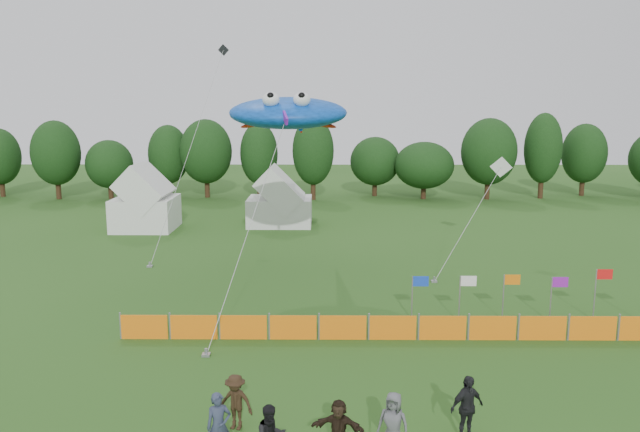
{
  "coord_description": "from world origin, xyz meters",
  "views": [
    {
      "loc": [
        0.19,
        -17.03,
        9.36
      ],
      "look_at": [
        0.0,
        6.0,
        5.2
      ],
      "focal_mm": 35.0,
      "sensor_mm": 36.0,
      "label": 1
    }
  ],
  "objects_px": {
    "spectator_a": "(219,426)",
    "spectator_f": "(339,428)",
    "spectator_d": "(467,407)",
    "stingray_kite": "(289,113)",
    "barrier_fence": "(393,328)",
    "spectator_e": "(393,424)",
    "tent_left": "(145,203)",
    "tent_right": "(280,202)",
    "spectator_c": "(235,402)"
  },
  "relations": [
    {
      "from": "tent_right",
      "to": "stingray_kite",
      "type": "distance_m",
      "value": 16.14
    },
    {
      "from": "tent_right",
      "to": "spectator_a",
      "type": "distance_m",
      "value": 32.61
    },
    {
      "from": "spectator_a",
      "to": "spectator_d",
      "type": "distance_m",
      "value": 6.9
    },
    {
      "from": "spectator_a",
      "to": "spectator_c",
      "type": "distance_m",
      "value": 1.55
    },
    {
      "from": "barrier_fence",
      "to": "spectator_e",
      "type": "height_order",
      "value": "spectator_e"
    },
    {
      "from": "tent_right",
      "to": "spectator_d",
      "type": "distance_m",
      "value": 32.44
    },
    {
      "from": "spectator_f",
      "to": "stingray_kite",
      "type": "distance_m",
      "value": 19.85
    },
    {
      "from": "spectator_e",
      "to": "barrier_fence",
      "type": "bearing_deg",
      "value": 107.29
    },
    {
      "from": "barrier_fence",
      "to": "spectator_f",
      "type": "distance_m",
      "value": 8.68
    },
    {
      "from": "tent_left",
      "to": "spectator_e",
      "type": "xyz_separation_m",
      "value": [
        15.37,
        -30.66,
        -1.12
      ]
    },
    {
      "from": "spectator_c",
      "to": "spectator_d",
      "type": "xyz_separation_m",
      "value": [
        6.6,
        -0.48,
        0.11
      ]
    },
    {
      "from": "spectator_f",
      "to": "spectator_d",
      "type": "bearing_deg",
      "value": 26.59
    },
    {
      "from": "spectator_a",
      "to": "stingray_kite",
      "type": "xyz_separation_m",
      "value": [
        0.91,
        18.18,
        7.94
      ]
    },
    {
      "from": "spectator_a",
      "to": "spectator_f",
      "type": "xyz_separation_m",
      "value": [
        3.19,
        0.2,
        -0.13
      ]
    },
    {
      "from": "barrier_fence",
      "to": "stingray_kite",
      "type": "relative_size",
      "value": 1.14
    },
    {
      "from": "spectator_e",
      "to": "spectator_f",
      "type": "height_order",
      "value": "spectator_e"
    },
    {
      "from": "spectator_a",
      "to": "tent_left",
      "type": "bearing_deg",
      "value": 89.67
    },
    {
      "from": "spectator_d",
      "to": "stingray_kite",
      "type": "relative_size",
      "value": 0.1
    },
    {
      "from": "tent_right",
      "to": "spectator_a",
      "type": "height_order",
      "value": "tent_right"
    },
    {
      "from": "barrier_fence",
      "to": "spectator_a",
      "type": "xyz_separation_m",
      "value": [
        -5.53,
        -8.55,
        0.42
      ]
    },
    {
      "from": "spectator_a",
      "to": "spectator_e",
      "type": "distance_m",
      "value": 4.66
    },
    {
      "from": "tent_left",
      "to": "spectator_c",
      "type": "xyz_separation_m",
      "value": [
        10.94,
        -29.32,
        -1.17
      ]
    },
    {
      "from": "spectator_e",
      "to": "spectator_c",
      "type": "bearing_deg",
      "value": -173.46
    },
    {
      "from": "tent_left",
      "to": "tent_right",
      "type": "distance_m",
      "value": 10.16
    },
    {
      "from": "tent_right",
      "to": "spectator_f",
      "type": "bearing_deg",
      "value": -83.14
    },
    {
      "from": "spectator_a",
      "to": "spectator_f",
      "type": "bearing_deg",
      "value": -15.98
    },
    {
      "from": "spectator_c",
      "to": "spectator_e",
      "type": "height_order",
      "value": "spectator_e"
    },
    {
      "from": "spectator_d",
      "to": "spectator_f",
      "type": "relative_size",
      "value": 1.2
    },
    {
      "from": "barrier_fence",
      "to": "spectator_e",
      "type": "xyz_separation_m",
      "value": [
        -0.88,
        -8.35,
        0.39
      ]
    },
    {
      "from": "barrier_fence",
      "to": "spectator_a",
      "type": "relative_size",
      "value": 11.92
    },
    {
      "from": "spectator_d",
      "to": "spectator_c",
      "type": "bearing_deg",
      "value": 149.08
    },
    {
      "from": "spectator_c",
      "to": "barrier_fence",
      "type": "bearing_deg",
      "value": 70.17
    },
    {
      "from": "spectator_a",
      "to": "spectator_e",
      "type": "bearing_deg",
      "value": -17.02
    },
    {
      "from": "barrier_fence",
      "to": "spectator_e",
      "type": "distance_m",
      "value": 8.4
    },
    {
      "from": "tent_left",
      "to": "barrier_fence",
      "type": "height_order",
      "value": "tent_left"
    },
    {
      "from": "tent_right",
      "to": "stingray_kite",
      "type": "relative_size",
      "value": 0.26
    },
    {
      "from": "barrier_fence",
      "to": "spectator_e",
      "type": "relative_size",
      "value": 12.33
    },
    {
      "from": "spectator_a",
      "to": "stingray_kite",
      "type": "height_order",
      "value": "stingray_kite"
    },
    {
      "from": "spectator_a",
      "to": "tent_right",
      "type": "bearing_deg",
      "value": 71.77
    },
    {
      "from": "barrier_fence",
      "to": "stingray_kite",
      "type": "height_order",
      "value": "stingray_kite"
    },
    {
      "from": "barrier_fence",
      "to": "spectator_d",
      "type": "bearing_deg",
      "value": -80.26
    },
    {
      "from": "spectator_e",
      "to": "spectator_f",
      "type": "distance_m",
      "value": 1.47
    },
    {
      "from": "spectator_a",
      "to": "spectator_c",
      "type": "height_order",
      "value": "spectator_a"
    },
    {
      "from": "tent_left",
      "to": "stingray_kite",
      "type": "relative_size",
      "value": 0.23
    },
    {
      "from": "spectator_a",
      "to": "spectator_d",
      "type": "relative_size",
      "value": 0.98
    },
    {
      "from": "tent_left",
      "to": "spectator_d",
      "type": "relative_size",
      "value": 2.4
    },
    {
      "from": "spectator_a",
      "to": "spectator_c",
      "type": "bearing_deg",
      "value": 62.16
    },
    {
      "from": "spectator_c",
      "to": "spectator_e",
      "type": "bearing_deg",
      "value": 0.55
    },
    {
      "from": "spectator_e",
      "to": "stingray_kite",
      "type": "distance_m",
      "value": 20.02
    },
    {
      "from": "tent_left",
      "to": "spectator_a",
      "type": "height_order",
      "value": "tent_left"
    }
  ]
}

